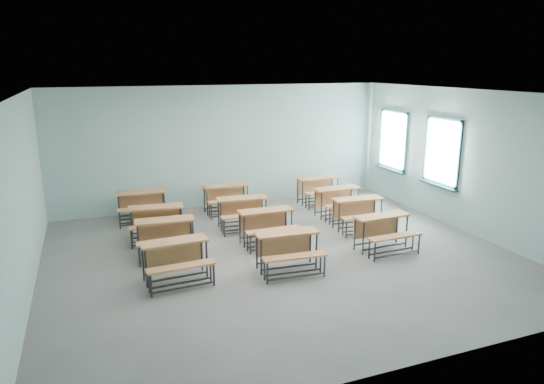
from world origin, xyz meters
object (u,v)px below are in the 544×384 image
Objects in this scene: desk_unit_r0c1 at (288,246)px; desk_unit_r2c2 at (339,198)px; desk_unit_r0c0 at (176,255)px; desk_unit_r3c1 at (227,194)px; desk_unit_r1c1 at (267,222)px; desk_unit_r0c2 at (384,228)px; desk_unit_r1c2 at (360,209)px; desk_unit_r3c2 at (320,186)px; desk_unit_r2c1 at (243,208)px; desk_unit_r1c0 at (166,232)px; desk_unit_r2c0 at (157,218)px; desk_unit_r3c0 at (142,202)px.

desk_unit_r0c1 is 3.59m from desk_unit_r2c2.
desk_unit_r2c2 is at bearing 24.21° from desk_unit_r0c0.
desk_unit_r1c1 is at bearing -85.56° from desk_unit_r3c1.
desk_unit_r3c1 is at bearing 95.11° from desk_unit_r0c1.
desk_unit_r0c2 is 0.98× the size of desk_unit_r1c2.
desk_unit_r3c2 is (2.41, 2.38, 0.00)m from desk_unit_r1c1.
desk_unit_r2c1 is (-0.05, 2.58, 0.00)m from desk_unit_r0c1.
desk_unit_r2c1 is at bearing 177.17° from desk_unit_r2c2.
desk_unit_r2c0 is (-0.04, 1.00, 0.00)m from desk_unit_r1c0.
desk_unit_r3c0 is at bearing 156.30° from desk_unit_r1c2.
desk_unit_r3c0 is (-0.16, 3.70, 0.00)m from desk_unit_r0c0.
desk_unit_r1c1 and desk_unit_r2c0 have the same top height.
desk_unit_r1c2 and desk_unit_r3c2 have the same top height.
desk_unit_r3c1 is (-0.00, 1.34, 0.00)m from desk_unit_r2c1.
desk_unit_r2c1 and desk_unit_r3c0 have the same top height.
desk_unit_r0c2 is at bearing -29.70° from desk_unit_r1c1.
desk_unit_r2c1 is 1.01× the size of desk_unit_r3c0.
desk_unit_r3c2 is at bearing 1.68° from desk_unit_r3c0.
desk_unit_r3c1 is at bearing 1.50° from desk_unit_r3c0.
desk_unit_r3c1 is (-2.49, 2.36, 0.00)m from desk_unit_r1c2.
desk_unit_r0c0 is 1.03× the size of desk_unit_r1c1.
desk_unit_r1c2 is at bearing -24.25° from desk_unit_r3c0.
desk_unit_r3c1 is at bearing 94.64° from desk_unit_r1c1.
desk_unit_r1c1 is (-2.09, 1.21, 0.00)m from desk_unit_r0c2.
desk_unit_r0c2 is (2.23, 0.25, 0.00)m from desk_unit_r0c1.
desk_unit_r0c2 is 0.97× the size of desk_unit_r2c0.
desk_unit_r1c1 is 3.43m from desk_unit_r3c0.
desk_unit_r0c0 is 1.03× the size of desk_unit_r3c2.
desk_unit_r2c2 is at bearing 5.22° from desk_unit_r2c1.
desk_unit_r1c0 is (-4.21, 1.32, 0.00)m from desk_unit_r0c2.
desk_unit_r0c1 is (2.01, -0.29, 0.00)m from desk_unit_r0c0.
desk_unit_r1c1 is (2.12, -0.11, 0.00)m from desk_unit_r1c0.
desk_unit_r0c0 is at bearing 176.92° from desk_unit_r0c2.
desk_unit_r0c1 is 1.04× the size of desk_unit_r1c1.
desk_unit_r2c0 is 1.98m from desk_unit_r2c1.
desk_unit_r2c1 is (1.96, 2.29, 0.00)m from desk_unit_r0c0.
desk_unit_r0c2 and desk_unit_r1c1 have the same top height.
desk_unit_r0c0 is at bearing -86.63° from desk_unit_r1c0.
desk_unit_r0c2 is 3.60m from desk_unit_r3c2.
desk_unit_r0c0 and desk_unit_r3c1 have the same top height.
desk_unit_r2c1 is 1.01× the size of desk_unit_r2c2.
desk_unit_r2c0 is 1.06× the size of desk_unit_r3c2.
desk_unit_r3c2 is at bearing 31.00° from desk_unit_r1c0.
desk_unit_r1c0 is at bearing 85.92° from desk_unit_r0c0.
desk_unit_r0c1 is 1.00× the size of desk_unit_r2c1.
desk_unit_r2c1 is at bearing 99.51° from desk_unit_r1c1.
desk_unit_r1c2 is (2.30, 0.10, 0.00)m from desk_unit_r1c1.
desk_unit_r1c2 and desk_unit_r3c0 have the same top height.
desk_unit_r2c2 is 4.85m from desk_unit_r3c0.
desk_unit_r1c0 is 4.42m from desk_unit_r1c2.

